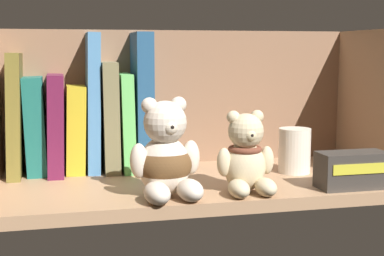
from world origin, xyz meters
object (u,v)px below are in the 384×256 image
object	(u,v)px
book_5	(109,116)
book_6	(125,122)
book_0	(15,114)
small_product_box	(352,170)
teddy_bear_larger	(166,158)
book_2	(56,124)
book_3	(75,129)
book_7	(141,101)
book_4	(93,103)
book_1	(35,126)
teddy_bear_smaller	(246,158)
pillar_candle	(295,151)

from	to	relation	value
book_5	book_6	bearing A→B (deg)	-0.00
book_0	small_product_box	distance (cm)	57.81
teddy_bear_larger	small_product_box	xyz separation A→B (cm)	(29.89, -1.67, -2.98)
book_2	book_3	xyz separation A→B (cm)	(3.44, 0.00, -1.02)
small_product_box	book_7	bearing A→B (deg)	143.03
book_4	book_2	bearing A→B (deg)	-180.00
book_1	teddy_bear_smaller	world-z (taller)	book_1
book_5	book_7	xyz separation A→B (cm)	(5.89, -0.00, 2.62)
book_6	teddy_bear_larger	xyz separation A→B (cm)	(3.48, -21.19, -2.94)
book_5	teddy_bear_smaller	xyz separation A→B (cm)	(18.90, -21.51, -4.44)
book_5	pillar_candle	distance (cm)	34.01
book_4	teddy_bear_larger	distance (cm)	24.03
book_0	book_3	bearing A→B (deg)	-0.00
small_product_box	book_5	bearing A→B (deg)	147.77
book_3	teddy_bear_smaller	distance (cm)	33.03
book_1	pillar_candle	world-z (taller)	book_1
book_1	book_5	bearing A→B (deg)	0.00
book_3	teddy_bear_larger	world-z (taller)	book_3
book_0	pillar_candle	world-z (taller)	book_0
book_7	small_product_box	bearing A→B (deg)	-36.97
teddy_bear_smaller	pillar_candle	bearing A→B (deg)	41.03
book_2	book_3	size ratio (longest dim) A/B	1.13
book_5	book_6	xyz separation A→B (cm)	(2.89, -0.00, -1.04)
teddy_bear_larger	book_0	bearing A→B (deg)	136.88
teddy_bear_smaller	small_product_box	bearing A→B (deg)	-4.46
book_0	teddy_bear_larger	bearing A→B (deg)	-43.12
book_4	teddy_bear_larger	world-z (taller)	book_4
book_5	book_1	bearing A→B (deg)	180.00
book_6	teddy_bear_larger	distance (cm)	21.67
book_5	teddy_bear_smaller	bearing A→B (deg)	-48.69
book_3	small_product_box	xyz separation A→B (cm)	(42.31, -22.86, -4.88)
book_0	book_6	size ratio (longest dim) A/B	1.21
book_5	small_product_box	world-z (taller)	book_5
teddy_bear_smaller	pillar_candle	size ratio (longest dim) A/B	1.59
book_0	book_5	world-z (taller)	book_0
book_4	book_7	bearing A→B (deg)	0.00
book_1	book_2	xyz separation A→B (cm)	(3.50, -0.00, 0.22)
book_2	teddy_bear_larger	bearing A→B (deg)	-53.18
book_0	book_4	distance (cm)	13.49
teddy_bear_smaller	book_4	bearing A→B (deg)	135.38
pillar_candle	book_2	bearing A→B (deg)	166.19
book_3	book_5	distance (cm)	6.40
book_4	book_6	distance (cm)	6.81
book_1	teddy_bear_smaller	distance (cm)	38.61
book_0	book_5	xyz separation A→B (cm)	(16.26, 0.00, -0.82)
book_0	book_3	distance (cm)	10.61
book_0	teddy_bear_larger	size ratio (longest dim) A/B	1.43
book_3	book_1	bearing A→B (deg)	180.00
book_4	book_1	bearing A→B (deg)	180.00
book_6	small_product_box	xyz separation A→B (cm)	(33.37, -22.86, -5.92)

